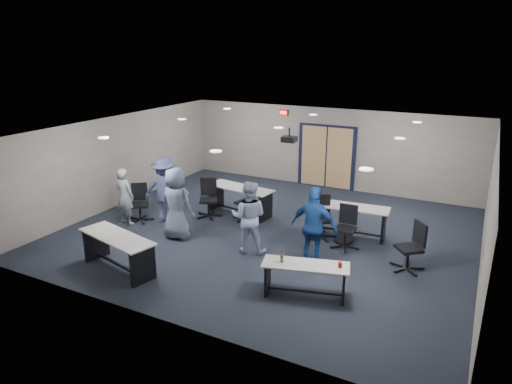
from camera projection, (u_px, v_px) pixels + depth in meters
The scene contains 25 objects.
floor at pixel (269, 232), 11.96m from camera, with size 10.00×10.00×0.00m, color #1B222C.
back_wall at pixel (327, 148), 15.35m from camera, with size 10.00×0.04×2.70m, color gray.
front_wall at pixel (155, 251), 7.74m from camera, with size 10.00×0.04×2.70m, color gray.
left_wall at pixel (120, 161), 13.72m from camera, with size 0.04×9.00×2.70m, color gray.
right_wall at pixel (489, 215), 9.37m from camera, with size 0.04×9.00×2.70m, color gray.
ceiling at pixel (270, 130), 11.13m from camera, with size 10.00×9.00×0.04m, color silver.
double_door at pixel (326, 157), 15.41m from camera, with size 2.00×0.07×2.20m.
exit_sign at pixel (284, 113), 15.66m from camera, with size 0.32×0.07×0.18m.
ceiling_projector at pixel (289, 139), 11.51m from camera, with size 0.35×0.32×0.37m.
ceiling_can_lights at pixel (274, 129), 11.35m from camera, with size 6.24×5.74×0.02m, color white, non-canonical shape.
table_front_left at pixel (118, 247), 9.78m from camera, with size 2.07×1.09×0.80m.
table_front_right at pixel (305, 274), 8.79m from camera, with size 1.75×0.98×0.92m.
table_back_left at pixel (240, 196), 13.07m from camera, with size 2.06×0.93×0.81m.
table_back_right at pixel (349, 215), 11.59m from camera, with size 1.99×0.81×0.79m.
chair_back_a at pixel (208, 199), 12.84m from camera, with size 0.69×0.69×1.09m, color black, non-canonical shape.
chair_back_b at pixel (245, 201), 12.67m from camera, with size 0.65×0.65×1.04m, color black, non-canonical shape.
chair_back_c at pixel (322, 218), 11.45m from camera, with size 0.67×0.67×1.07m, color black, non-canonical shape.
chair_back_d at pixel (345, 228), 10.87m from camera, with size 0.65×0.65×1.04m, color black, non-canonical shape.
chair_loose_left at pixel (140, 203), 12.54m from camera, with size 0.65×0.65×1.04m, color black, non-canonical shape.
chair_loose_right at pixel (409, 247), 9.80m from camera, with size 0.68×0.68×1.08m, color black, non-canonical shape.
person_gray at pixel (124, 196), 12.28m from camera, with size 0.57×0.38×1.58m, color #98A0A5.
person_plaid at pixel (176, 203), 11.33m from camera, with size 0.89×0.58×1.83m, color slate.
person_lightblue at pixel (249, 217), 10.58m from camera, with size 0.84×0.66×1.73m, color #9FAAD2.
person_navy at pixel (314, 227), 9.88m from camera, with size 1.07×0.45×1.83m, color navy.
person_back at pixel (165, 190), 12.40m from camera, with size 1.18×0.68×1.83m, color #393E68.
Camera 1 is at (4.74, -9.99, 4.69)m, focal length 32.00 mm.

